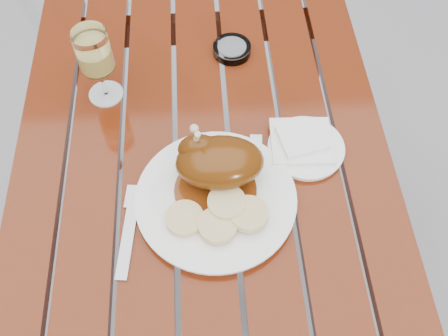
{
  "coord_description": "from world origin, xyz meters",
  "views": [
    {
      "loc": [
        0.01,
        -0.52,
        1.63
      ],
      "look_at": [
        0.04,
        0.02,
        0.78
      ],
      "focal_mm": 40.0,
      "sensor_mm": 36.0,
      "label": 1
    }
  ],
  "objects_px": {
    "table": "(209,255)",
    "wine_glass": "(98,66)",
    "dinner_plate": "(216,199)",
    "side_plate": "(306,148)",
    "ashtray": "(232,49)"
  },
  "relations": [
    {
      "from": "dinner_plate",
      "to": "side_plate",
      "type": "distance_m",
      "value": 0.23
    },
    {
      "from": "dinner_plate",
      "to": "side_plate",
      "type": "height_order",
      "value": "dinner_plate"
    },
    {
      "from": "ashtray",
      "to": "wine_glass",
      "type": "bearing_deg",
      "value": -159.04
    },
    {
      "from": "table",
      "to": "wine_glass",
      "type": "bearing_deg",
      "value": 130.16
    },
    {
      "from": "ashtray",
      "to": "table",
      "type": "bearing_deg",
      "value": -102.93
    },
    {
      "from": "table",
      "to": "wine_glass",
      "type": "xyz_separation_m",
      "value": [
        -0.21,
        0.25,
        0.47
      ]
    },
    {
      "from": "table",
      "to": "dinner_plate",
      "type": "xyz_separation_m",
      "value": [
        0.02,
        -0.04,
        0.39
      ]
    },
    {
      "from": "table",
      "to": "wine_glass",
      "type": "distance_m",
      "value": 0.57
    },
    {
      "from": "table",
      "to": "side_plate",
      "type": "bearing_deg",
      "value": 17.58
    },
    {
      "from": "table",
      "to": "wine_glass",
      "type": "relative_size",
      "value": 6.47
    },
    {
      "from": "dinner_plate",
      "to": "ashtray",
      "type": "relative_size",
      "value": 3.47
    },
    {
      "from": "wine_glass",
      "to": "ashtray",
      "type": "bearing_deg",
      "value": 20.96
    },
    {
      "from": "table",
      "to": "side_plate",
      "type": "relative_size",
      "value": 7.33
    },
    {
      "from": "table",
      "to": "ashtray",
      "type": "relative_size",
      "value": 13.01
    },
    {
      "from": "dinner_plate",
      "to": "side_plate",
      "type": "relative_size",
      "value": 1.96
    }
  ]
}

